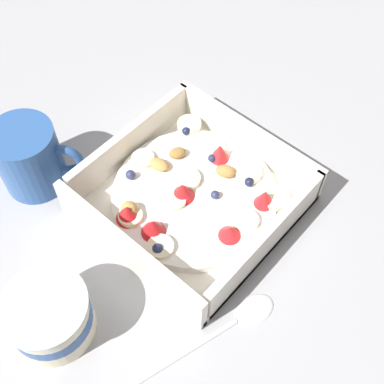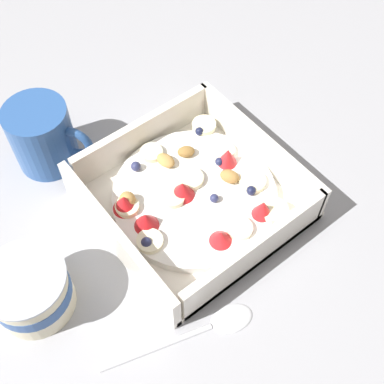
{
  "view_description": "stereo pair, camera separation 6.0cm",
  "coord_description": "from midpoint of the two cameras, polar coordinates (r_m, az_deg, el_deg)",
  "views": [
    {
      "loc": [
        -0.21,
        0.26,
        0.53
      ],
      "look_at": [
        0.01,
        0.0,
        0.03
      ],
      "focal_mm": 46.96,
      "sensor_mm": 36.0,
      "label": 1
    },
    {
      "loc": [
        -0.26,
        0.21,
        0.53
      ],
      "look_at": [
        0.01,
        0.0,
        0.03
      ],
      "focal_mm": 46.96,
      "sensor_mm": 36.0,
      "label": 2
    }
  ],
  "objects": [
    {
      "name": "coffee_mug",
      "position": [
        0.66,
        -20.41,
        3.47
      ],
      "size": [
        0.1,
        0.09,
        0.09
      ],
      "color": "#2D5699",
      "rests_on": "ground"
    },
    {
      "name": "yogurt_cup",
      "position": [
        0.56,
        -18.94,
        -13.48
      ],
      "size": [
        0.09,
        0.09,
        0.07
      ],
      "color": "beige",
      "rests_on": "ground"
    },
    {
      "name": "ground_plane",
      "position": [
        0.63,
        -1.75,
        -2.1
      ],
      "size": [
        2.4,
        2.4,
        0.0
      ],
      "primitive_type": "plane",
      "color": "#9E9EA3"
    },
    {
      "name": "fruit_bowl",
      "position": [
        0.61,
        -2.82,
        -0.78
      ],
      "size": [
        0.23,
        0.23,
        0.06
      ],
      "color": "white",
      "rests_on": "ground"
    },
    {
      "name": "spoon",
      "position": [
        0.56,
        1.68,
        -14.67
      ],
      "size": [
        0.07,
        0.17,
        0.01
      ],
      "color": "silver",
      "rests_on": "ground"
    }
  ]
}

